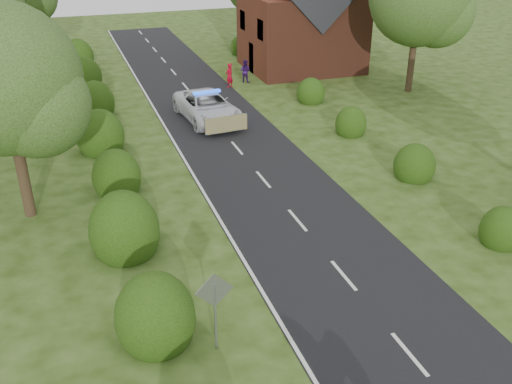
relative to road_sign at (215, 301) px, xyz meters
name	(u,v)px	position (x,y,z in m)	size (l,w,h in m)	color
ground	(409,355)	(5.00, -2.00, -1.65)	(120.00, 120.00, 0.00)	#283E0D
road	(243,155)	(5.00, 13.00, -1.64)	(6.00, 70.00, 0.02)	black
road_markings	(224,176)	(3.40, 10.93, -1.63)	(4.96, 70.00, 0.01)	white
hedgerow_left	(117,189)	(-1.51, 9.69, -0.91)	(2.75, 50.41, 3.00)	black
hedgerow_right	(400,157)	(11.60, 9.21, -1.10)	(2.10, 45.78, 2.10)	black
tree_left_a	(12,86)	(-4.75, 9.86, 3.69)	(5.74, 5.60, 8.38)	#332316
road_sign	(215,301)	(0.00, 0.00, 0.00)	(1.06, 0.08, 2.53)	gray
house	(302,18)	(14.49, 28.00, 2.13)	(8.00, 7.40, 9.17)	brown
police_van	(207,107)	(4.69, 18.68, -0.84)	(3.21, 6.09, 1.77)	silver
pedestrian_red	(229,76)	(7.83, 24.73, -0.82)	(0.61, 0.40, 1.68)	#AE081E
pedestrian_purple	(245,71)	(9.26, 25.67, -0.86)	(0.77, 0.60, 1.59)	#36145B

